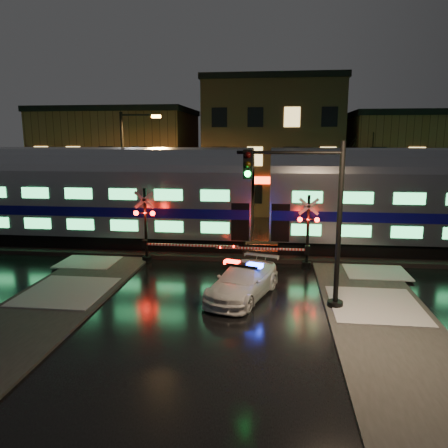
{
  "coord_description": "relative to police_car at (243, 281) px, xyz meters",
  "views": [
    {
      "loc": [
        2.48,
        -20.09,
        6.66
      ],
      "look_at": [
        -0.26,
        2.5,
        2.2
      ],
      "focal_mm": 35.0,
      "sensor_mm": 36.0,
      "label": 1
    }
  ],
  "objects": [
    {
      "name": "ground",
      "position": [
        -1.16,
        2.42,
        -0.71
      ],
      "size": [
        120.0,
        120.0,
        0.0
      ],
      "primitive_type": "plane",
      "color": "black",
      "rests_on": "ground"
    },
    {
      "name": "ballast",
      "position": [
        -1.16,
        7.42,
        -0.59
      ],
      "size": [
        90.0,
        4.2,
        0.24
      ],
      "primitive_type": "cube",
      "color": "black",
      "rests_on": "ground"
    },
    {
      "name": "sidewalk_left",
      "position": [
        -7.66,
        -3.58,
        -0.65
      ],
      "size": [
        4.0,
        20.0,
        0.12
      ],
      "primitive_type": "cube",
      "color": "#2D2D2D",
      "rests_on": "ground"
    },
    {
      "name": "sidewalk_right",
      "position": [
        5.34,
        -3.58,
        -0.65
      ],
      "size": [
        4.0,
        20.0,
        0.12
      ],
      "primitive_type": "cube",
      "color": "#2D2D2D",
      "rests_on": "ground"
    },
    {
      "name": "building_left",
      "position": [
        -14.16,
        24.42,
        3.79
      ],
      "size": [
        14.0,
        10.0,
        9.0
      ],
      "primitive_type": "cube",
      "color": "brown",
      "rests_on": "ground"
    },
    {
      "name": "building_mid",
      "position": [
        0.84,
        24.92,
        5.04
      ],
      "size": [
        12.0,
        11.0,
        11.5
      ],
      "primitive_type": "cube",
      "color": "brown",
      "rests_on": "ground"
    },
    {
      "name": "building_right",
      "position": [
        13.84,
        24.42,
        3.54
      ],
      "size": [
        12.0,
        10.0,
        8.5
      ],
      "primitive_type": "cube",
      "color": "brown",
      "rests_on": "ground"
    },
    {
      "name": "train",
      "position": [
        0.47,
        7.42,
        2.68
      ],
      "size": [
        51.0,
        3.12,
        5.92
      ],
      "color": "black",
      "rests_on": "ballast"
    },
    {
      "name": "police_car",
      "position": [
        0.0,
        0.0,
        0.0
      ],
      "size": [
        3.37,
        5.19,
        1.56
      ],
      "rotation": [
        0.0,
        0.0,
        -0.32
      ],
      "color": "silver",
      "rests_on": "ground"
    },
    {
      "name": "crossing_signal_right",
      "position": [
        2.62,
        4.72,
        0.87
      ],
      "size": [
        5.41,
        0.64,
        3.83
      ],
      "color": "black",
      "rests_on": "ground"
    },
    {
      "name": "crossing_signal_left",
      "position": [
        -5.32,
        4.72,
        0.97
      ],
      "size": [
        5.74,
        0.65,
        4.06
      ],
      "color": "black",
      "rests_on": "ground"
    },
    {
      "name": "traffic_light",
      "position": [
        2.7,
        -0.91,
        2.8
      ],
      "size": [
        4.26,
        0.74,
        6.58
      ],
      "rotation": [
        0.0,
        0.0,
        0.25
      ],
      "color": "black",
      "rests_on": "ground"
    },
    {
      "name": "streetlight",
      "position": [
        -8.89,
        11.42,
        4.15
      ],
      "size": [
        2.82,
        0.3,
        8.43
      ],
      "color": "black",
      "rests_on": "ground"
    }
  ]
}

